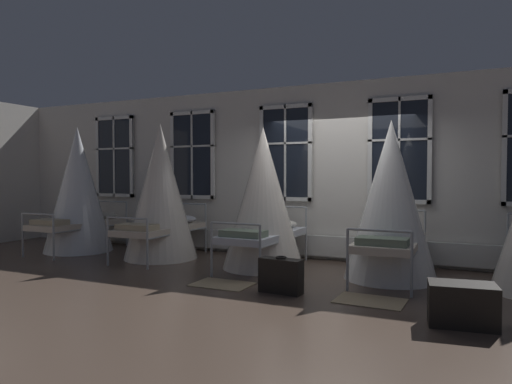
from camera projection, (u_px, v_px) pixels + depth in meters
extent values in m
plane|color=#4C3D33|center=(323.00, 271.00, 7.20)|extent=(27.80, 27.80, 0.00)
cube|color=silver|center=(341.00, 172.00, 8.14)|extent=(14.90, 0.10, 3.13)
cube|color=black|center=(115.00, 157.00, 10.12)|extent=(1.02, 0.02, 1.76)
cube|color=silver|center=(115.00, 195.00, 10.15)|extent=(1.02, 0.06, 0.07)
cube|color=silver|center=(114.00, 118.00, 10.09)|extent=(1.02, 0.06, 0.07)
cube|color=silver|center=(98.00, 157.00, 10.32)|extent=(0.07, 0.06, 1.76)
cube|color=silver|center=(132.00, 156.00, 9.92)|extent=(0.07, 0.06, 1.76)
cube|color=silver|center=(115.00, 157.00, 10.12)|extent=(0.04, 0.06, 1.76)
cube|color=silver|center=(114.00, 149.00, 10.11)|extent=(1.02, 0.06, 0.04)
cube|color=black|center=(192.00, 155.00, 9.28)|extent=(1.02, 0.02, 1.76)
cube|color=silver|center=(192.00, 197.00, 9.31)|extent=(1.02, 0.06, 0.07)
cube|color=silver|center=(192.00, 113.00, 9.25)|extent=(1.02, 0.06, 0.07)
cube|color=silver|center=(173.00, 155.00, 9.48)|extent=(0.07, 0.06, 1.76)
cube|color=silver|center=(213.00, 155.00, 9.08)|extent=(0.07, 0.06, 1.76)
cube|color=silver|center=(192.00, 155.00, 9.28)|extent=(0.04, 0.06, 1.76)
cube|color=silver|center=(192.00, 146.00, 9.28)|extent=(1.02, 0.06, 0.04)
cube|color=black|center=(285.00, 153.00, 8.45)|extent=(1.02, 0.02, 1.76)
cube|color=silver|center=(285.00, 199.00, 8.47)|extent=(1.02, 0.06, 0.07)
cube|color=silver|center=(286.00, 107.00, 8.42)|extent=(1.02, 0.06, 0.07)
cube|color=silver|center=(262.00, 153.00, 8.64)|extent=(0.07, 0.06, 1.76)
cube|color=silver|center=(310.00, 152.00, 8.25)|extent=(0.07, 0.06, 1.76)
cube|color=silver|center=(285.00, 153.00, 8.45)|extent=(0.04, 0.06, 1.76)
cube|color=silver|center=(285.00, 143.00, 8.44)|extent=(1.02, 0.06, 0.04)
cube|color=black|center=(399.00, 150.00, 7.61)|extent=(1.02, 0.02, 1.76)
cube|color=silver|center=(399.00, 201.00, 7.64)|extent=(1.02, 0.06, 0.07)
cube|color=silver|center=(400.00, 99.00, 7.58)|extent=(1.02, 0.06, 0.07)
cube|color=silver|center=(370.00, 151.00, 7.81)|extent=(0.07, 0.06, 1.76)
cube|color=silver|center=(430.00, 150.00, 7.41)|extent=(0.07, 0.06, 1.76)
cube|color=silver|center=(399.00, 150.00, 7.61)|extent=(0.04, 0.06, 1.76)
cube|color=silver|center=(399.00, 140.00, 7.60)|extent=(1.02, 0.06, 0.04)
cube|color=silver|center=(504.00, 148.00, 6.97)|extent=(0.07, 0.06, 1.76)
cube|color=silver|center=(338.00, 247.00, 8.07)|extent=(10.64, 0.10, 0.36)
cylinder|color=#9EA3A8|center=(98.00, 222.00, 10.18)|extent=(0.04, 0.04, 0.94)
cylinder|color=#9EA3A8|center=(127.00, 224.00, 9.83)|extent=(0.04, 0.04, 0.94)
cylinder|color=#9EA3A8|center=(23.00, 235.00, 8.48)|extent=(0.04, 0.04, 0.81)
cylinder|color=#9EA3A8|center=(53.00, 238.00, 8.13)|extent=(0.04, 0.04, 0.81)
cylinder|color=#9EA3A8|center=(64.00, 226.00, 9.32)|extent=(0.06, 1.89, 0.03)
cylinder|color=#9EA3A8|center=(93.00, 228.00, 8.98)|extent=(0.06, 1.89, 0.03)
cylinder|color=#9EA3A8|center=(112.00, 202.00, 9.99)|extent=(0.79, 0.04, 0.03)
cylinder|color=#9EA3A8|center=(37.00, 214.00, 8.29)|extent=(0.79, 0.04, 0.03)
cube|color=beige|center=(78.00, 224.00, 9.15)|extent=(0.84, 1.92, 0.10)
ellipsoid|color=#B7B2A3|center=(104.00, 215.00, 9.78)|extent=(0.62, 0.41, 0.14)
cube|color=tan|center=(50.00, 222.00, 8.53)|extent=(0.66, 0.37, 0.10)
cone|color=white|center=(78.00, 189.00, 9.13)|extent=(1.31, 1.31, 2.46)
cylinder|color=#9EA3A8|center=(171.00, 226.00, 9.38)|extent=(0.04, 0.04, 0.94)
cylinder|color=#9EA3A8|center=(206.00, 228.00, 9.07)|extent=(0.04, 0.04, 0.94)
cylinder|color=#9EA3A8|center=(108.00, 242.00, 7.64)|extent=(0.04, 0.04, 0.81)
cylinder|color=#9EA3A8|center=(147.00, 244.00, 7.33)|extent=(0.04, 0.04, 0.81)
cylinder|color=#9EA3A8|center=(143.00, 231.00, 8.51)|extent=(0.09, 1.89, 0.03)
cylinder|color=#9EA3A8|center=(180.00, 233.00, 8.20)|extent=(0.09, 1.89, 0.03)
cylinder|color=#9EA3A8|center=(188.00, 204.00, 9.21)|extent=(0.80, 0.05, 0.03)
cylinder|color=#9EA3A8|center=(127.00, 218.00, 7.47)|extent=(0.80, 0.05, 0.03)
cube|color=beige|center=(161.00, 229.00, 8.35)|extent=(0.87, 1.93, 0.10)
ellipsoid|color=silver|center=(182.00, 219.00, 9.00)|extent=(0.62, 0.42, 0.14)
cube|color=tan|center=(137.00, 227.00, 7.72)|extent=(0.67, 0.38, 0.10)
cone|color=silver|center=(160.00, 191.00, 8.33)|extent=(1.31, 1.31, 2.44)
cylinder|color=#9EA3A8|center=(265.00, 231.00, 8.50)|extent=(0.04, 0.04, 0.94)
cylinder|color=#9EA3A8|center=(306.00, 234.00, 8.16)|extent=(0.04, 0.04, 0.94)
cylinder|color=#9EA3A8|center=(212.00, 250.00, 6.81)|extent=(0.04, 0.04, 0.81)
cylinder|color=#9EA3A8|center=(260.00, 254.00, 6.46)|extent=(0.04, 0.04, 0.81)
cylinder|color=#9EA3A8|center=(241.00, 237.00, 7.66)|extent=(0.08, 1.89, 0.03)
cylinder|color=#9EA3A8|center=(286.00, 240.00, 7.31)|extent=(0.08, 1.89, 0.03)
cylinder|color=#9EA3A8|center=(285.00, 207.00, 8.31)|extent=(0.79, 0.05, 0.03)
cylinder|color=#9EA3A8|center=(235.00, 224.00, 6.62)|extent=(0.79, 0.05, 0.03)
cube|color=silver|center=(263.00, 235.00, 7.48)|extent=(0.86, 1.93, 0.10)
ellipsoid|color=silver|center=(280.00, 223.00, 8.11)|extent=(0.62, 0.41, 0.14)
cube|color=slate|center=(244.00, 233.00, 6.86)|extent=(0.66, 0.38, 0.10)
cone|color=silver|center=(263.00, 198.00, 7.46)|extent=(1.31, 1.31, 2.28)
cylinder|color=#9EA3A8|center=(374.00, 237.00, 7.69)|extent=(0.04, 0.04, 0.94)
cylinder|color=#9EA3A8|center=(425.00, 240.00, 7.36)|extent=(0.04, 0.04, 0.94)
cylinder|color=#9EA3A8|center=(347.00, 260.00, 5.98)|extent=(0.04, 0.04, 0.81)
cylinder|color=#9EA3A8|center=(412.00, 265.00, 5.65)|extent=(0.04, 0.04, 0.81)
cylinder|color=#9EA3A8|center=(363.00, 244.00, 6.83)|extent=(0.03, 1.89, 0.03)
cylinder|color=#9EA3A8|center=(419.00, 248.00, 6.50)|extent=(0.03, 1.89, 0.03)
cylinder|color=#9EA3A8|center=(399.00, 210.00, 7.51)|extent=(0.79, 0.03, 0.03)
cylinder|color=#9EA3A8|center=(379.00, 231.00, 5.80)|extent=(0.79, 0.03, 0.03)
cube|color=beige|center=(390.00, 242.00, 6.67)|extent=(0.82, 1.91, 0.10)
ellipsoid|color=beige|center=(397.00, 229.00, 7.30)|extent=(0.61, 0.40, 0.14)
cube|color=slate|center=(382.00, 241.00, 6.04)|extent=(0.66, 0.36, 0.10)
cone|color=white|center=(391.00, 200.00, 6.64)|extent=(1.31, 1.31, 2.30)
cylinder|color=#9EA3A8|center=(507.00, 245.00, 6.84)|extent=(0.04, 0.04, 0.94)
cylinder|color=#9EA3A8|center=(511.00, 254.00, 5.99)|extent=(0.07, 1.89, 0.03)
cube|color=#8E7A5B|center=(222.00, 284.00, 6.32)|extent=(0.80, 0.57, 0.01)
cube|color=#8E7A5B|center=(370.00, 301.00, 5.49)|extent=(0.82, 0.60, 0.01)
cube|color=black|center=(281.00, 276.00, 5.88)|extent=(0.58, 0.25, 0.44)
cube|color=tan|center=(285.00, 274.00, 5.97)|extent=(0.50, 0.06, 0.03)
torus|color=black|center=(281.00, 257.00, 5.87)|extent=(0.16, 0.16, 0.02)
cube|color=black|center=(462.00, 304.00, 4.60)|extent=(0.68, 0.48, 0.42)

